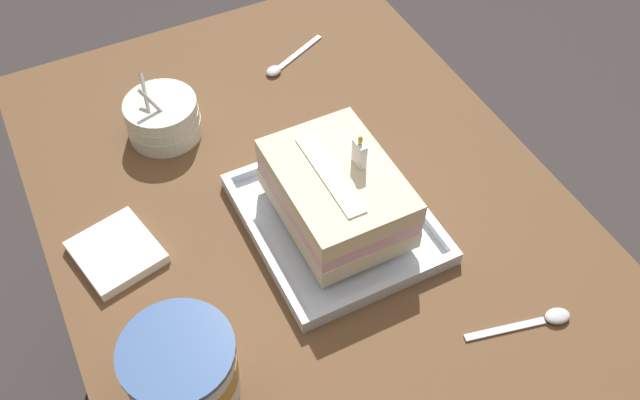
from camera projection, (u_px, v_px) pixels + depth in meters
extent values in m
cube|color=brown|center=(305.00, 210.00, 1.08)|extent=(1.01, 0.75, 0.04)
cube|color=brown|center=(90.00, 229.00, 1.54)|extent=(0.06, 0.06, 0.73)
cube|color=brown|center=(343.00, 137.00, 1.72)|extent=(0.06, 0.06, 0.73)
cube|color=silver|center=(336.00, 221.00, 1.03)|extent=(0.29, 0.25, 0.01)
cube|color=silver|center=(262.00, 245.00, 0.99)|extent=(0.29, 0.01, 0.02)
cube|color=silver|center=(405.00, 189.00, 1.06)|extent=(0.29, 0.01, 0.02)
cube|color=silver|center=(296.00, 155.00, 1.10)|extent=(0.01, 0.22, 0.02)
cube|color=silver|center=(383.00, 288.00, 0.95)|extent=(0.01, 0.22, 0.02)
cube|color=beige|center=(336.00, 206.00, 1.01)|extent=(0.21, 0.15, 0.03)
cube|color=beige|center=(337.00, 193.00, 0.98)|extent=(0.21, 0.15, 0.02)
cube|color=beige|center=(337.00, 180.00, 0.96)|extent=(0.21, 0.15, 0.03)
cube|color=beige|center=(330.00, 174.00, 0.95)|extent=(0.16, 0.03, 0.00)
cube|color=white|center=(359.00, 154.00, 0.94)|extent=(0.02, 0.01, 0.04)
ellipsoid|color=yellow|center=(360.00, 140.00, 0.92)|extent=(0.01, 0.01, 0.01)
cylinder|color=silver|center=(165.00, 126.00, 1.15)|extent=(0.12, 0.12, 0.03)
cylinder|color=silver|center=(163.00, 118.00, 1.13)|extent=(0.12, 0.12, 0.03)
cylinder|color=silver|center=(161.00, 109.00, 1.12)|extent=(0.12, 0.12, 0.03)
cylinder|color=silver|center=(146.00, 96.00, 1.09)|extent=(0.06, 0.02, 0.05)
cylinder|color=silver|center=(154.00, 105.00, 1.09)|extent=(0.03, 0.04, 0.06)
cylinder|color=white|center=(182.00, 371.00, 0.83)|extent=(0.13, 0.13, 0.09)
cylinder|color=#B78938|center=(182.00, 370.00, 0.83)|extent=(0.13, 0.13, 0.03)
cylinder|color=#3C5B97|center=(176.00, 351.00, 0.80)|extent=(0.14, 0.14, 0.01)
ellipsoid|color=silver|center=(557.00, 316.00, 0.93)|extent=(0.03, 0.04, 0.01)
cube|color=silver|center=(505.00, 329.00, 0.92)|extent=(0.03, 0.11, 0.00)
ellipsoid|color=silver|center=(274.00, 71.00, 1.25)|extent=(0.03, 0.04, 0.01)
cube|color=silver|center=(300.00, 52.00, 1.29)|extent=(0.06, 0.11, 0.00)
cube|color=white|center=(116.00, 252.00, 0.99)|extent=(0.14, 0.13, 0.02)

